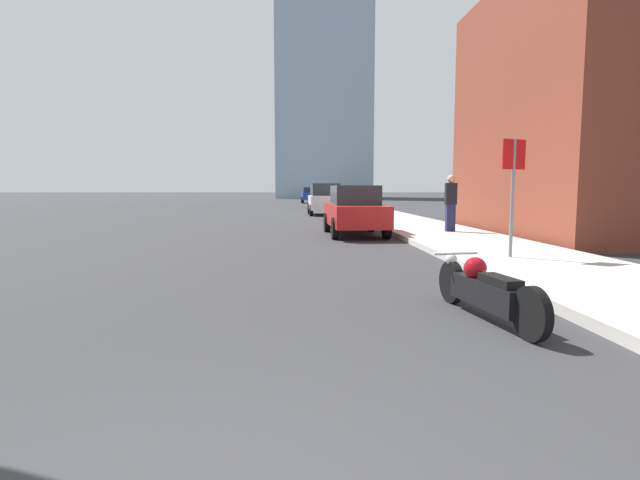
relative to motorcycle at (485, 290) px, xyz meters
name	(u,v)px	position (x,y,z in m)	size (l,w,h in m)	color
sidewalk	(351,206)	(2.56, 35.97, -0.28)	(3.18, 240.00, 0.15)	#B2ADA3
motorcycle	(485,290)	(0.00, 0.00, 0.00)	(0.65, 2.32, 0.71)	black
parked_car_red	(355,210)	(-0.24, 10.73, 0.48)	(1.87, 4.34, 1.64)	red
parked_car_white	(325,199)	(-0.40, 23.54, 0.55)	(2.00, 3.90, 1.84)	silver
parked_car_black	(321,197)	(-0.07, 34.68, 0.48)	(2.06, 4.19, 1.69)	black
parked_car_blue	(311,195)	(-0.43, 47.38, 0.51)	(2.06, 3.89, 1.69)	#1E3899
stop_sign	(513,178)	(2.18, 4.21, 1.42)	(0.57, 0.26, 2.38)	slate
pedestrian	(451,202)	(2.85, 10.28, 0.76)	(0.36, 0.26, 1.84)	#1E2347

